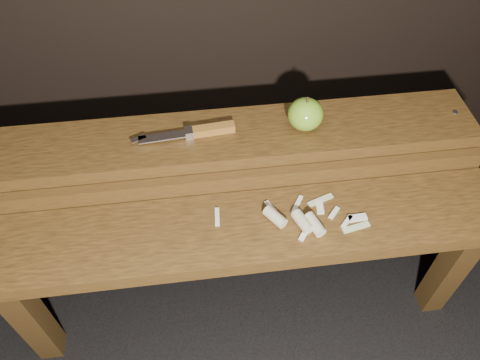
{
  "coord_description": "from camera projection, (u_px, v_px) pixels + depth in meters",
  "views": [
    {
      "loc": [
        -0.09,
        -0.64,
        1.29
      ],
      "look_at": [
        0.0,
        0.06,
        0.45
      ],
      "focal_mm": 35.0,
      "sensor_mm": 36.0,
      "label": 1
    }
  ],
  "objects": [
    {
      "name": "ground",
      "position": [
        243.0,
        291.0,
        1.4
      ],
      "size": [
        60.0,
        60.0,
        0.0
      ],
      "primitive_type": "plane",
      "color": "black"
    },
    {
      "name": "bench_front_tier",
      "position": [
        247.0,
        246.0,
        1.09
      ],
      "size": [
        1.2,
        0.2,
        0.42
      ],
      "color": "#37230D",
      "rests_on": "ground"
    },
    {
      "name": "bench_rear_tier",
      "position": [
        235.0,
        158.0,
        1.19
      ],
      "size": [
        1.2,
        0.21,
        0.5
      ],
      "color": "#37230D",
      "rests_on": "ground"
    },
    {
      "name": "apple",
      "position": [
        305.0,
        114.0,
        1.11
      ],
      "size": [
        0.09,
        0.09,
        0.09
      ],
      "color": "#71A121",
      "rests_on": "bench_rear_tier"
    },
    {
      "name": "knife",
      "position": [
        201.0,
        131.0,
        1.12
      ],
      "size": [
        0.25,
        0.04,
        0.02
      ],
      "color": "#915B1F",
      "rests_on": "bench_rear_tier"
    },
    {
      "name": "apple_scraps",
      "position": [
        301.0,
        219.0,
        1.05
      ],
      "size": [
        0.35,
        0.13,
        0.03
      ],
      "color": "beige",
      "rests_on": "bench_front_tier"
    }
  ]
}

